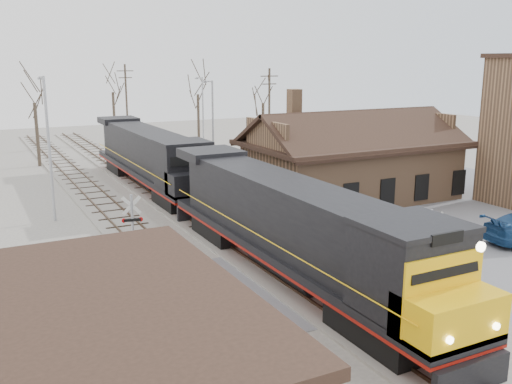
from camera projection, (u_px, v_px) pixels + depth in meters
ground at (294, 281)px, 25.96m from camera, size 140.00×140.00×0.00m
road at (294, 281)px, 25.96m from camera, size 60.00×9.00×0.03m
parking_lot at (498, 213)px, 37.46m from camera, size 22.00×26.00×0.03m
track_main at (181, 207)px, 38.93m from camera, size 3.40×90.00×0.24m
track_siding at (115, 215)px, 36.92m from camera, size 3.40×90.00×0.24m
depot at (351, 166)px, 41.17m from camera, size 15.20×9.31×7.90m
locomotive_lead at (297, 230)px, 25.26m from camera, size 3.20×21.43×4.76m
locomotive_trailing at (151, 158)px, 44.05m from camera, size 3.20×21.43×4.51m
crossbuck_near at (427, 269)px, 21.79m from camera, size 1.18×0.57×4.39m
crossbuck_far at (133, 232)px, 27.60m from camera, size 1.02×0.29×3.59m
streetlight_a at (48, 141)px, 34.81m from camera, size 0.25×2.04×8.94m
streetlight_b at (212, 124)px, 48.00m from camera, size 0.25×2.04×8.23m
streetlight_c at (202, 110)px, 62.08m from camera, size 0.25×2.04×8.11m
utility_pole_b at (127, 102)px, 68.73m from camera, size 2.00×0.24×9.44m
utility_pole_c at (269, 111)px, 59.29m from camera, size 2.00×0.24×9.08m
tree_b at (34, 92)px, 52.87m from camera, size 3.99×3.99×9.78m
tree_c at (112, 84)px, 67.75m from camera, size 4.11×4.11×10.06m
tree_d at (198, 85)px, 63.84m from camera, size 4.09×4.09×10.02m
tree_e at (263, 95)px, 62.64m from camera, size 3.51×3.51×8.59m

